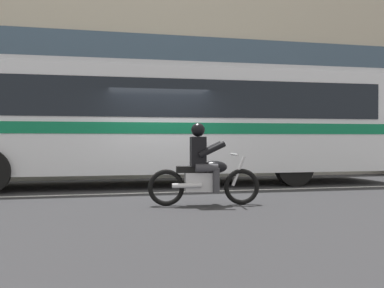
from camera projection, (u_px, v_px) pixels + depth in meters
name	position (u px, v px, depth m)	size (l,w,h in m)	color
ground_plane	(160.00, 190.00, 11.33)	(60.00, 60.00, 0.00)	#2B2B2D
sidewalk_curb	(136.00, 172.00, 16.28)	(28.00, 3.80, 0.15)	#A39E93
lane_center_stripe	(164.00, 192.00, 10.74)	(26.60, 0.14, 0.01)	silver
office_building_facade	(129.00, 2.00, 18.43)	(28.00, 0.89, 13.57)	#B2A893
transit_bus	(155.00, 116.00, 12.48)	(13.08, 2.88, 3.22)	silver
motorcycle_with_rider	(204.00, 171.00, 8.67)	(2.13, 0.67, 1.56)	black
fire_hydrant	(107.00, 161.00, 15.10)	(0.22, 0.30, 0.75)	gold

